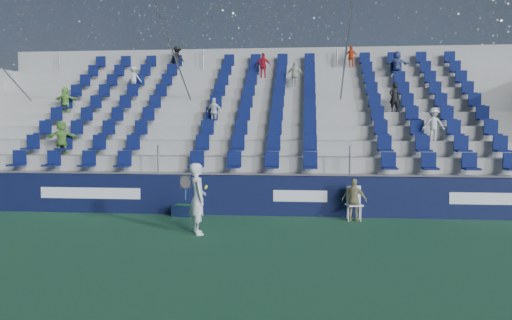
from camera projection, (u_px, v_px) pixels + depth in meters
The scene contains 7 objects.
ground at pixel (236, 238), 12.05m from camera, with size 70.00×70.00×0.00m, color #2A623F.
sponsor_wall at pixel (251, 195), 15.13m from camera, with size 24.00×0.32×1.20m.
grandstand at pixel (264, 140), 20.08m from camera, with size 24.00×8.17×6.63m.
tennis_player at pixel (198, 198), 12.45m from camera, with size 0.73×0.77×1.79m.
line_judge_chair at pixel (354, 201), 14.34m from camera, with size 0.52×0.54×0.98m.
line_judge at pixel (354, 200), 14.18m from camera, with size 0.71×0.29×1.21m, color tan.
ball_bin at pixel (183, 210), 14.96m from camera, with size 0.70×0.54×0.35m.
Camera 1 is at (1.66, -11.78, 2.72)m, focal length 35.00 mm.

